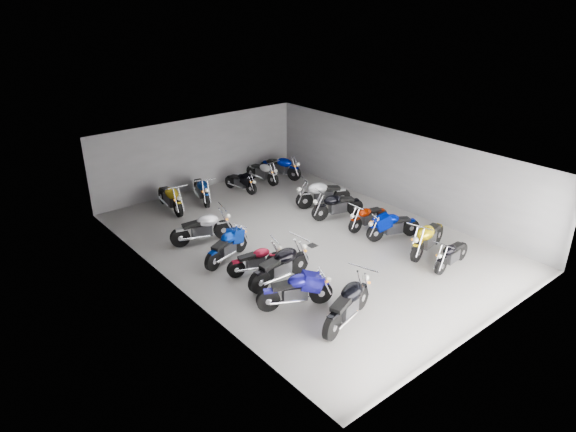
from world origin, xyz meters
The scene contains 23 objects.
ground centered at (0.00, 0.00, 0.00)m, with size 14.00×14.00×0.00m, color gray.
wall_back centered at (0.00, 7.00, 1.60)m, with size 10.00×0.10×3.20m, color slate.
wall_left centered at (-5.00, 0.00, 1.60)m, with size 0.10×14.00×3.20m, color slate.
wall_right centered at (5.00, 0.00, 1.60)m, with size 0.10×14.00×3.20m, color slate.
ceiling centered at (0.00, 0.00, 3.22)m, with size 10.00×14.00×0.04m, color black.
drain_grate centered at (0.00, -0.50, 0.01)m, with size 0.32×0.32×0.01m, color black.
motorcycle_left_a centered at (-2.30, -4.45, 0.57)m, with size 2.34×0.83×1.05m.
motorcycle_left_b centered at (-2.88, -2.99, 0.54)m, with size 2.09×1.07×0.98m.
motorcycle_left_c centered at (-2.40, -1.69, 0.57)m, with size 2.37×0.50×1.04m.
motorcycle_left_d centered at (-2.62, -0.74, 0.45)m, with size 1.86×0.63×0.83m.
motorcycle_left_e centered at (-2.87, 0.53, 0.52)m, with size 2.08×0.84×0.95m.
motorcycle_left_f centered at (-2.81, 2.20, 0.54)m, with size 2.22×0.74×0.99m.
motorcycle_right_a centered at (2.46, -4.47, 0.46)m, with size 1.94×0.43×0.85m.
motorcycle_right_b centered at (2.67, -3.36, 0.57)m, with size 2.33×0.70×1.04m.
motorcycle_right_c centered at (2.62, -1.90, 0.50)m, with size 2.01×0.86×0.92m.
motorcycle_right_d centered at (2.58, -0.74, 0.47)m, with size 1.94×0.39×0.85m.
motorcycle_right_e centered at (2.35, 0.68, 0.53)m, with size 2.14×0.81×0.97m.
motorcycle_right_f centered at (2.69, 1.86, 0.56)m, with size 2.20×1.09×1.03m.
motorcycle_back_b centered at (-2.33, 5.51, 0.55)m, with size 0.51×2.31×1.01m.
motorcycle_back_c centered at (-0.84, 5.56, 0.54)m, with size 0.79×2.17×0.98m.
motorcycle_back_d centered at (1.10, 5.45, 0.44)m, with size 0.52×1.84×0.81m.
motorcycle_back_e centered at (2.55, 5.77, 0.50)m, with size 0.46×2.08×0.91m.
motorcycle_back_f centered at (3.57, 5.71, 0.54)m, with size 0.88×2.18×0.99m.
Camera 1 is at (-10.92, -12.35, 8.34)m, focal length 32.00 mm.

